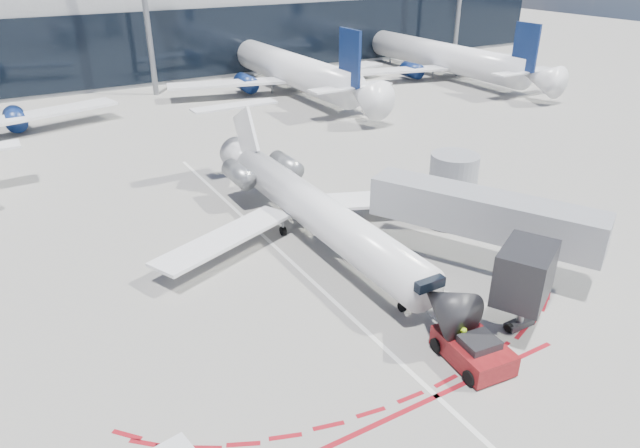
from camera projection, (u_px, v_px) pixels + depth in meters
ground at (305, 274)px, 32.99m from camera, size 260.00×260.00×0.00m
apron_centerline at (289, 259)px, 34.54m from camera, size 0.25×40.00×0.01m
apron_stop_bar at (437, 396)px, 24.08m from camera, size 14.00×0.25×0.01m
terminal_building at (79, 13)px, 79.55m from camera, size 150.00×24.15×24.00m
jet_bridge at (473, 210)px, 33.77m from camera, size 10.03×15.20×4.90m
regional_jet at (311, 207)px, 36.15m from camera, size 21.42×26.42×6.62m
pushback_tug at (473, 349)px, 25.84m from camera, size 2.76×5.80×1.48m
ramp_worker at (461, 343)px, 26.01m from camera, size 0.64×0.46×1.67m
bg_airliner_1 at (284, 44)px, 72.30m from camera, size 36.05×38.17×11.66m
bg_airliner_2 at (444, 36)px, 80.03m from camera, size 34.23×36.24×11.07m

